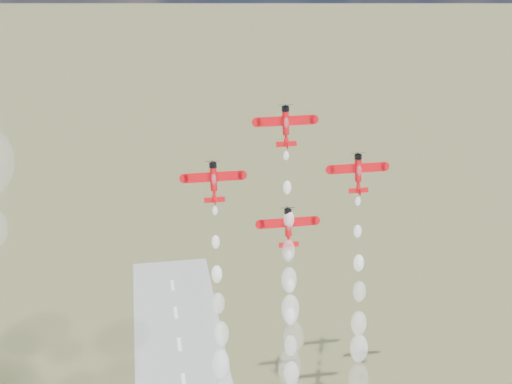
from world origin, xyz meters
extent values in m
cylinder|color=red|center=(18.88, 12.19, 100.68)|extent=(1.26, 2.15, 4.84)
cylinder|color=black|center=(18.88, 12.69, 103.16)|extent=(1.44, 1.59, 1.16)
cube|color=red|center=(18.88, 12.56, 100.89)|extent=(10.98, 0.55, 1.80)
cube|color=white|center=(15.91, 12.66, 100.87)|extent=(4.32, 0.12, 0.49)
cube|color=white|center=(21.85, 12.66, 100.87)|extent=(4.32, 0.12, 0.49)
cube|color=red|center=(18.88, 11.27, 96.74)|extent=(3.96, 0.30, 0.99)
cube|color=red|center=(18.88, 10.57, 96.69)|extent=(0.13, 1.73, 1.45)
ellipsoid|color=silver|center=(18.88, 11.69, 100.69)|extent=(0.99, 1.30, 2.36)
cone|color=red|center=(18.88, 11.50, 97.43)|extent=(1.26, 1.69, 2.54)
cylinder|color=red|center=(4.82, 10.27, 91.03)|extent=(1.26, 2.15, 4.84)
cylinder|color=black|center=(4.82, 10.76, 93.50)|extent=(1.44, 1.59, 1.16)
cube|color=red|center=(4.82, 10.63, 91.23)|extent=(10.98, 0.55, 1.80)
cube|color=white|center=(1.84, 10.74, 91.21)|extent=(4.32, 0.12, 0.49)
cube|color=white|center=(7.79, 10.74, 91.21)|extent=(4.32, 0.12, 0.49)
cube|color=red|center=(4.82, 9.35, 87.08)|extent=(3.96, 0.30, 0.99)
cube|color=red|center=(4.82, 8.65, 87.04)|extent=(0.13, 1.73, 1.45)
ellipsoid|color=silver|center=(4.82, 9.77, 91.04)|extent=(0.99, 1.30, 2.36)
cone|color=red|center=(4.82, 9.58, 87.77)|extent=(1.26, 1.69, 2.54)
cylinder|color=red|center=(32.95, 10.27, 91.03)|extent=(1.26, 2.15, 4.84)
cylinder|color=black|center=(32.95, 10.76, 93.50)|extent=(1.44, 1.59, 1.16)
cube|color=red|center=(32.95, 10.63, 91.23)|extent=(10.98, 0.55, 1.80)
cube|color=white|center=(29.98, 10.74, 91.21)|extent=(4.32, 0.12, 0.49)
cube|color=white|center=(35.92, 10.74, 91.21)|extent=(4.32, 0.12, 0.49)
cube|color=red|center=(32.95, 9.35, 87.08)|extent=(3.96, 0.30, 0.99)
cube|color=red|center=(32.95, 8.65, 87.04)|extent=(0.13, 1.73, 1.45)
ellipsoid|color=silver|center=(32.95, 9.77, 91.04)|extent=(0.99, 1.30, 2.36)
cone|color=red|center=(32.95, 9.58, 87.77)|extent=(1.26, 1.69, 2.54)
cylinder|color=red|center=(18.88, 8.35, 81.37)|extent=(1.26, 2.15, 4.84)
cylinder|color=black|center=(18.88, 8.84, 83.84)|extent=(1.44, 1.59, 1.16)
cube|color=red|center=(18.88, 8.71, 81.57)|extent=(10.98, 0.55, 1.80)
cube|color=white|center=(15.91, 8.82, 81.55)|extent=(4.32, 0.12, 0.49)
cube|color=white|center=(21.85, 8.82, 81.55)|extent=(4.32, 0.12, 0.49)
cube|color=red|center=(18.88, 7.42, 77.42)|extent=(3.96, 0.30, 0.99)
cube|color=red|center=(18.88, 6.73, 77.38)|extent=(0.13, 1.73, 1.45)
ellipsoid|color=silver|center=(18.88, 7.85, 81.38)|extent=(0.99, 1.30, 2.36)
cone|color=red|center=(18.88, 7.65, 78.11)|extent=(1.26, 1.69, 2.54)
sphere|color=white|center=(18.77, 10.89, 94.52)|extent=(1.05, 1.05, 1.05)
sphere|color=white|center=(18.89, 9.90, 88.41)|extent=(1.56, 1.56, 1.56)
sphere|color=white|center=(19.04, 8.65, 82.24)|extent=(2.08, 2.08, 2.08)
sphere|color=white|center=(18.75, 7.12, 76.27)|extent=(2.59, 2.59, 2.59)
sphere|color=white|center=(18.80, 6.20, 70.29)|extent=(3.10, 3.10, 3.10)
sphere|color=white|center=(18.86, 4.82, 64.46)|extent=(3.61, 3.61, 3.61)
sphere|color=white|center=(19.34, 3.66, 58.62)|extent=(4.12, 4.12, 4.12)
sphere|color=white|center=(18.44, 2.71, 52.32)|extent=(4.63, 4.63, 4.63)
sphere|color=white|center=(4.83, 8.94, 85.00)|extent=(1.05, 1.05, 1.05)
sphere|color=white|center=(4.67, 7.78, 78.99)|extent=(1.56, 1.56, 1.56)
sphere|color=white|center=(4.61, 6.40, 72.75)|extent=(2.08, 2.08, 2.08)
sphere|color=white|center=(4.63, 5.30, 66.94)|extent=(2.59, 2.59, 2.59)
sphere|color=white|center=(4.93, 4.10, 60.73)|extent=(3.10, 3.10, 3.10)
sphere|color=white|center=(4.56, 2.84, 54.56)|extent=(3.61, 3.61, 3.61)
sphere|color=white|center=(32.88, 9.11, 84.90)|extent=(1.05, 1.05, 1.05)
sphere|color=white|center=(32.76, 7.79, 78.98)|extent=(1.56, 1.56, 1.56)
sphere|color=white|center=(32.97, 6.56, 72.58)|extent=(2.08, 2.08, 2.08)
sphere|color=white|center=(33.09, 5.36, 66.76)|extent=(2.59, 2.59, 2.59)
sphere|color=white|center=(32.87, 3.93, 60.23)|extent=(3.10, 3.10, 3.10)
sphere|color=white|center=(33.02, 3.27, 54.66)|extent=(3.61, 3.61, 3.61)
sphere|color=white|center=(32.67, 1.34, 48.64)|extent=(4.12, 4.12, 4.12)
sphere|color=white|center=(19.00, 7.24, 75.32)|extent=(1.05, 1.05, 1.05)
sphere|color=white|center=(19.06, 6.03, 69.06)|extent=(1.56, 1.56, 1.56)
sphere|color=white|center=(18.88, 4.69, 62.89)|extent=(2.08, 2.08, 2.08)
sphere|color=white|center=(18.77, 3.41, 56.84)|extent=(2.59, 2.59, 2.59)
sphere|color=white|center=(18.76, 2.25, 50.96)|extent=(3.10, 3.10, 3.10)
camera|label=1|loc=(-7.80, -113.41, 140.02)|focal=50.00mm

